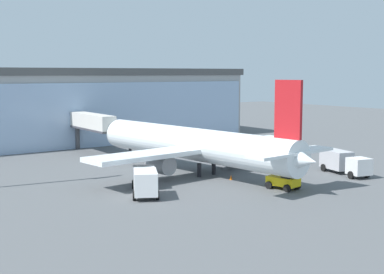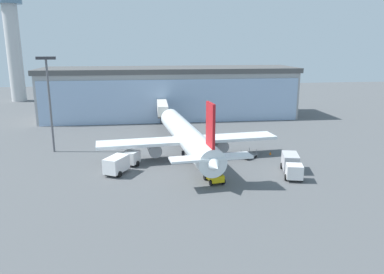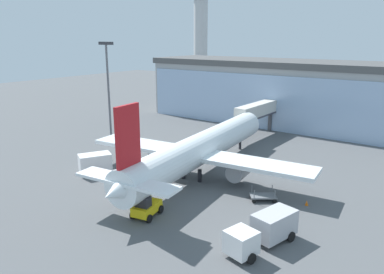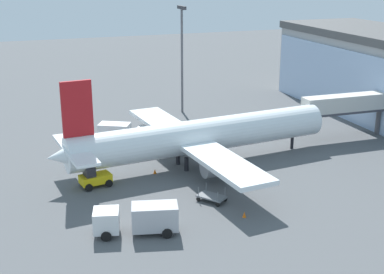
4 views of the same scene
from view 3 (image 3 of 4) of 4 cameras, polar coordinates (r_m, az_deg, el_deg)
name	(u,v)px [view 3 (image 3 of 4)]	position (r m, az deg, el deg)	size (l,w,h in m)	color
ground	(174,188)	(44.72, -2.81, -7.77)	(240.00, 240.00, 0.00)	#545659
terminal_building	(300,93)	(78.53, 16.18, 6.40)	(64.70, 16.37, 12.80)	#9E9E9E
jet_bridge	(259,111)	(68.03, 10.10, 3.95)	(2.61, 13.46, 5.95)	beige
control_tower	(201,26)	(130.78, 1.34, 16.51)	(8.37, 8.37, 35.42)	silver
apron_light_mast	(108,82)	(65.89, -12.67, 8.24)	(3.20, 0.40, 16.57)	#59595E
airplane	(199,149)	(47.53, 1.12, -1.90)	(30.16, 35.50, 11.33)	white
catering_truck	(106,161)	(50.59, -13.04, -3.64)	(5.45, 7.45, 2.65)	silver
fuel_truck	(264,230)	(33.19, 10.94, -13.74)	(3.95, 7.62, 2.65)	silver
baggage_cart	(263,196)	(42.04, 10.78, -8.82)	(3.20, 2.95, 1.50)	slate
pushback_tug	(146,207)	(37.95, -7.00, -10.57)	(2.68, 3.48, 2.30)	yellow
safety_cone_nose	(179,188)	(43.87, -1.96, -7.83)	(0.36, 0.36, 0.55)	orange
safety_cone_wingtip	(307,203)	(42.04, 17.08, -9.57)	(0.36, 0.36, 0.55)	orange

